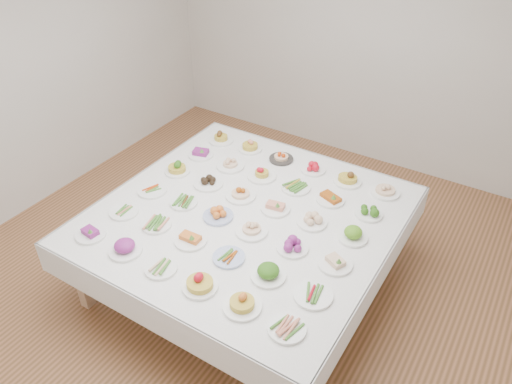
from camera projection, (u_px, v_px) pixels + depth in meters
The scene contains 38 objects.
room_envelope at pixel (240, 85), 3.64m from camera, with size 5.02×5.02×2.81m.
display_table at pixel (247, 219), 4.19m from camera, with size 2.38×2.38×0.75m.
dish_0 at pixel (90, 232), 3.90m from camera, with size 0.23×0.23×0.09m.
dish_1 at pixel (124, 245), 3.73m from camera, with size 0.25×0.25×0.14m.
dish_2 at pixel (161, 267), 3.60m from camera, with size 0.24×0.24×0.06m.
dish_3 at pixel (200, 281), 3.43m from camera, with size 0.25×0.25×0.15m.
dish_4 at pixel (242, 301), 3.29m from camera, with size 0.26×0.26×0.15m.
dish_5 at pixel (287, 327), 3.16m from camera, with size 0.25×0.25×0.06m.
dish_6 at pixel (124, 211), 4.15m from camera, with size 0.24×0.24×0.05m.
dish_7 at pixel (156, 223), 4.00m from camera, with size 0.26×0.24×0.06m.
dish_8 at pixel (190, 237), 3.84m from camera, with size 0.25×0.25×0.11m.
dish_9 at pixel (229, 257), 3.70m from camera, with size 0.24×0.24×0.05m.
dish_10 at pixel (268, 270), 3.52m from camera, with size 0.25×0.25×0.14m.
dish_11 at pixel (313, 294), 3.39m from camera, with size 0.28×0.27×0.06m.
dish_12 at pixel (152, 190), 4.40m from camera, with size 0.25×0.25×0.05m.
dish_13 at pixel (184, 202), 4.25m from camera, with size 0.23×0.23×0.06m.
dish_14 at pixel (218, 213), 4.09m from camera, with size 0.25×0.25×0.10m.
dish_15 at pixel (252, 226), 3.92m from camera, with size 0.26×0.26×0.14m.
dish_16 at pixel (293, 244), 3.77m from camera, with size 0.24×0.24×0.11m.
dish_17 at pixel (335, 261), 3.63m from camera, with size 0.25×0.25×0.11m.
dish_18 at pixel (177, 166), 4.62m from camera, with size 0.23×0.23×0.15m.
dish_19 at pixel (208, 180), 4.47m from camera, with size 0.27×0.27×0.11m.
dish_20 at pixel (240, 190), 4.30m from camera, with size 0.29×0.29×0.15m.
dish_21 at pixel (275, 206), 4.17m from camera, with size 0.24×0.24×0.10m.
dish_22 at pixel (312, 219), 4.02m from camera, with size 0.24×0.24×0.10m.
dish_23 at pixel (353, 233), 3.86m from camera, with size 0.23×0.23×0.13m.
dish_24 at pixel (201, 152), 4.88m from camera, with size 0.24×0.24×0.10m.
dish_25 at pixel (230, 161), 4.70m from camera, with size 0.26×0.26×0.14m.
dish_26 at pixel (262, 172), 4.56m from camera, with size 0.26×0.26×0.13m.
dish_27 at pixel (296, 186), 4.43m from camera, with size 0.28×0.26×0.06m.
dish_28 at pixel (331, 196), 4.27m from camera, with size 0.24×0.24×0.11m.
dish_29 at pixel (369, 210), 4.11m from camera, with size 0.23×0.23×0.11m.
dish_30 at pixel (221, 136), 5.10m from camera, with size 0.25×0.25×0.14m.
dish_31 at pixel (250, 145), 4.96m from camera, with size 0.23×0.23×0.13m.
dish_32 at pixel (281, 156), 4.81m from camera, with size 0.23×0.23×0.11m.
dish_33 at pixel (313, 167), 4.66m from camera, with size 0.23×0.23×0.10m.
dish_34 at pixel (348, 176), 4.48m from camera, with size 0.25×0.25×0.15m.
dish_35 at pixel (386, 187), 4.35m from camera, with size 0.26×0.26×0.15m.
Camera 1 is at (1.91, -2.83, 3.31)m, focal length 35.00 mm.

